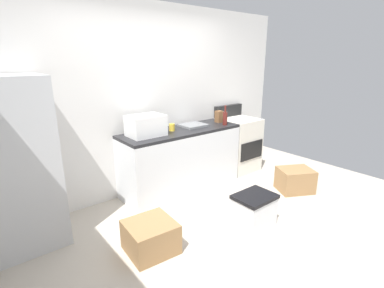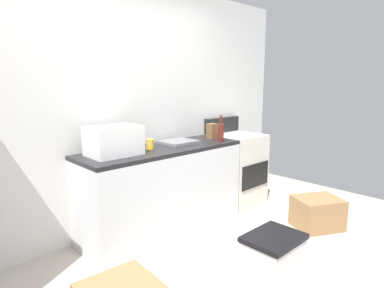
{
  "view_description": "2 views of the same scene",
  "coord_description": "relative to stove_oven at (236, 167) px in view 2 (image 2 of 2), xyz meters",
  "views": [
    {
      "loc": [
        -2.07,
        -1.98,
        1.87
      ],
      "look_at": [
        0.0,
        0.59,
        0.89
      ],
      "focal_mm": 26.79,
      "sensor_mm": 36.0,
      "label": 1
    },
    {
      "loc": [
        -1.77,
        -1.43,
        1.57
      ],
      "look_at": [
        0.18,
        0.63,
        1.03
      ],
      "focal_mm": 30.73,
      "sensor_mm": 36.0,
      "label": 2
    }
  ],
  "objects": [
    {
      "name": "wall_back",
      "position": [
        -1.52,
        0.34,
        0.83
      ],
      "size": [
        5.0,
        0.1,
        2.6
      ],
      "primitive_type": "cube",
      "color": "silver",
      "rests_on": "ground_plane"
    },
    {
      "name": "microwave",
      "position": [
        -1.77,
        0.02,
        0.57
      ],
      "size": [
        0.46,
        0.34,
        0.27
      ],
      "primitive_type": "cube",
      "color": "white",
      "rests_on": "kitchen_counter"
    },
    {
      "name": "coffee_mug",
      "position": [
        -1.36,
        0.02,
        0.48
      ],
      "size": [
        0.08,
        0.08,
        0.1
      ],
      "primitive_type": "cylinder",
      "color": "gold",
      "rests_on": "kitchen_counter"
    },
    {
      "name": "storage_bin",
      "position": [
        -1.17,
        -1.34,
        -0.27
      ],
      "size": [
        0.46,
        0.36,
        0.38
      ],
      "color": "silver",
      "rests_on": "ground_plane"
    },
    {
      "name": "wine_bottle",
      "position": [
        -0.52,
        -0.18,
        0.54
      ],
      "size": [
        0.07,
        0.07,
        0.3
      ],
      "color": "#591E19",
      "rests_on": "kitchen_counter"
    },
    {
      "name": "kitchen_counter",
      "position": [
        -1.22,
        -0.01,
        -0.02
      ],
      "size": [
        1.8,
        0.6,
        0.9
      ],
      "color": "silver",
      "rests_on": "ground_plane"
    },
    {
      "name": "stove_oven",
      "position": [
        0.0,
        0.0,
        0.0
      ],
      "size": [
        0.6,
        0.61,
        1.1
      ],
      "color": "silver",
      "rests_on": "ground_plane"
    },
    {
      "name": "sink_basin",
      "position": [
        -0.95,
        0.06,
        0.45
      ],
      "size": [
        0.36,
        0.32,
        0.03
      ],
      "primitive_type": "cube",
      "color": "slate",
      "rests_on": "kitchen_counter"
    },
    {
      "name": "knife_block",
      "position": [
        -0.45,
        0.02,
        0.52
      ],
      "size": [
        0.1,
        0.1,
        0.18
      ],
      "primitive_type": "cube",
      "color": "brown",
      "rests_on": "kitchen_counter"
    },
    {
      "name": "cardboard_box_large",
      "position": [
        0.01,
        -1.13,
        -0.3
      ],
      "size": [
        0.59,
        0.55,
        0.34
      ],
      "primitive_type": "cube",
      "rotation": [
        0.0,
        0.0,
        -0.5
      ],
      "color": "olive",
      "rests_on": "ground_plane"
    }
  ]
}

